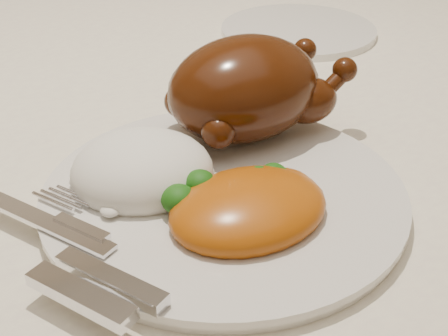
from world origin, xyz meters
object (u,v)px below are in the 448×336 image
dinner_plate (224,196)px  dining_table (86,217)px  roast_chicken (249,88)px  side_plate (298,30)px

dinner_plate → dining_table: bearing=111.9°
dining_table → dinner_plate: size_ratio=5.77×
dining_table → roast_chicken: (0.13, -0.10, 0.16)m
roast_chicken → side_plate: bearing=43.8°
dining_table → side_plate: size_ratio=7.93×
dinner_plate → roast_chicken: (0.06, 0.08, 0.05)m
dinner_plate → roast_chicken: roast_chicken is taller
side_plate → dining_table: bearing=-159.7°
dinner_plate → roast_chicken: 0.11m
roast_chicken → dinner_plate: bearing=-134.1°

